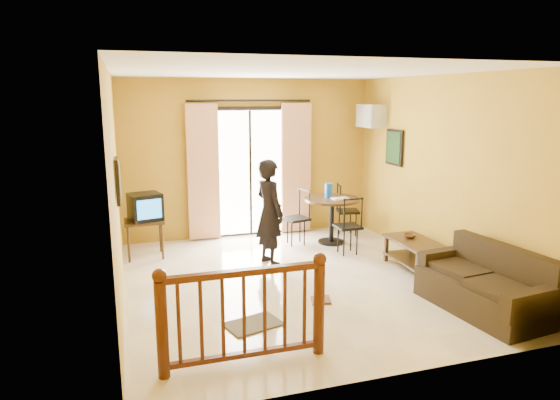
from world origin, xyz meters
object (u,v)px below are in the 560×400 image
object	(u,v)px
sofa	(486,287)
standing_person	(270,212)
dining_table	(332,207)
television	(145,207)
coffee_table	(414,250)

from	to	relation	value
sofa	standing_person	distance (m)	3.14
standing_person	dining_table	bearing A→B (deg)	-77.20
television	coffee_table	distance (m)	4.14
sofa	television	bearing A→B (deg)	132.09
television	standing_person	world-z (taller)	standing_person
coffee_table	sofa	bearing A→B (deg)	-89.96
sofa	standing_person	world-z (taller)	standing_person
television	dining_table	world-z (taller)	television
coffee_table	sofa	size ratio (longest dim) A/B	0.57
dining_table	standing_person	size ratio (longest dim) A/B	0.59
dining_table	television	bearing A→B (deg)	177.19
dining_table	sofa	size ratio (longest dim) A/B	0.55
television	sofa	xyz separation A→B (m)	(3.72, -3.28, -0.52)
television	sofa	size ratio (longest dim) A/B	0.32
television	coffee_table	bearing A→B (deg)	-39.68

